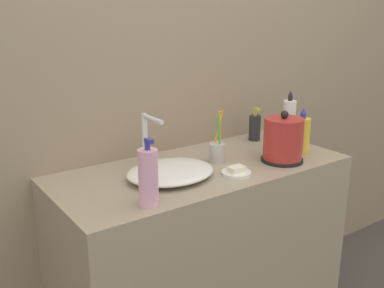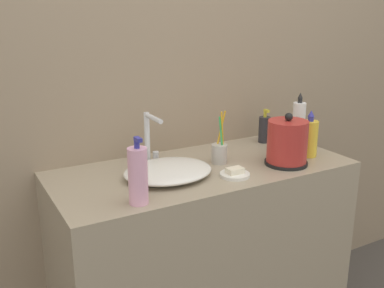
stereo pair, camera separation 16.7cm
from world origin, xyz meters
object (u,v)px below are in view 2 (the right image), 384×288
object	(u,v)px
mouthwash_bottle	(264,129)
faucet	(150,136)
shampoo_bottle	(298,125)
hand_cream_bottle	(309,138)
lotion_bottle	(138,176)
toothbrush_cup	(219,152)
electric_kettle	(287,144)

from	to	relation	value
mouthwash_bottle	faucet	bearing A→B (deg)	-178.04
shampoo_bottle	hand_cream_bottle	size ratio (longest dim) A/B	1.27
shampoo_bottle	lotion_bottle	bearing A→B (deg)	-166.10
lotion_bottle	hand_cream_bottle	bearing A→B (deg)	6.77
lotion_bottle	shampoo_bottle	bearing A→B (deg)	13.90
toothbrush_cup	mouthwash_bottle	world-z (taller)	toothbrush_cup
mouthwash_bottle	lotion_bottle	bearing A→B (deg)	-155.63
electric_kettle	hand_cream_bottle	xyz separation A→B (m)	(0.15, 0.03, -0.00)
shampoo_bottle	hand_cream_bottle	xyz separation A→B (m)	(-0.04, -0.11, -0.03)
faucet	electric_kettle	bearing A→B (deg)	-29.89
hand_cream_bottle	toothbrush_cup	bearing A→B (deg)	163.74
faucet	lotion_bottle	xyz separation A→B (m)	(-0.19, -0.32, -0.02)
faucet	mouthwash_bottle	xyz separation A→B (m)	(0.57, 0.02, -0.05)
electric_kettle	mouthwash_bottle	bearing A→B (deg)	68.11
faucet	mouthwash_bottle	size ratio (longest dim) A/B	1.33
lotion_bottle	shampoo_bottle	size ratio (longest dim) A/B	0.89
shampoo_bottle	toothbrush_cup	bearing A→B (deg)	-179.28
toothbrush_cup	shampoo_bottle	distance (m)	0.41
lotion_bottle	shampoo_bottle	xyz separation A→B (m)	(0.83, 0.21, 0.01)
electric_kettle	mouthwash_bottle	world-z (taller)	electric_kettle
electric_kettle	hand_cream_bottle	bearing A→B (deg)	12.87
toothbrush_cup	lotion_bottle	size ratio (longest dim) A/B	0.98
hand_cream_bottle	mouthwash_bottle	bearing A→B (deg)	97.68
electric_kettle	mouthwash_bottle	xyz separation A→B (m)	(0.11, 0.28, -0.02)
lotion_bottle	shampoo_bottle	distance (m)	0.86
toothbrush_cup	lotion_bottle	distance (m)	0.47
faucet	electric_kettle	xyz separation A→B (m)	(0.46, -0.26, -0.03)
shampoo_bottle	mouthwash_bottle	xyz separation A→B (m)	(-0.07, 0.14, -0.04)
hand_cream_bottle	lotion_bottle	bearing A→B (deg)	-173.23
electric_kettle	lotion_bottle	xyz separation A→B (m)	(-0.64, -0.06, 0.01)
lotion_bottle	mouthwash_bottle	distance (m)	0.83
faucet	shampoo_bottle	bearing A→B (deg)	-10.35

